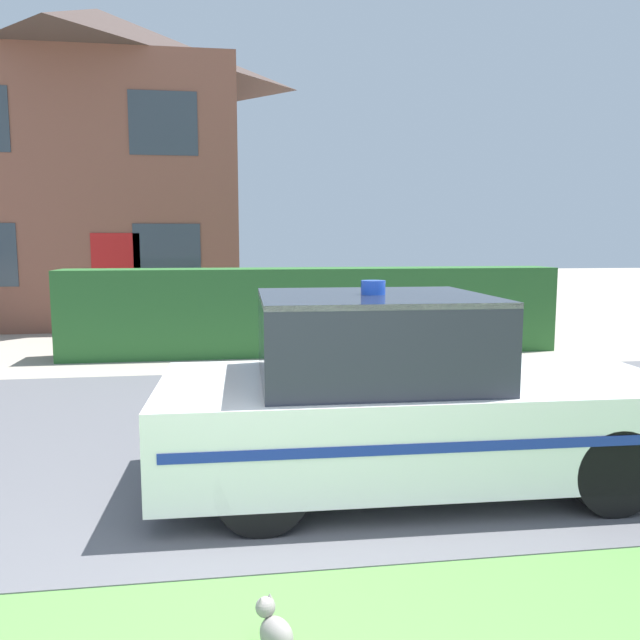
{
  "coord_description": "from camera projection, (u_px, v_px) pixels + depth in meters",
  "views": [
    {
      "loc": [
        0.05,
        -2.25,
        1.92
      ],
      "look_at": [
        1.03,
        4.6,
        1.05
      ],
      "focal_mm": 35.0,
      "sensor_mm": 36.0,
      "label": 1
    }
  ],
  "objects": [
    {
      "name": "wheelie_bin",
      "position": [
        485.0,
        310.0,
        12.21
      ],
      "size": [
        0.82,
        0.84,
        1.15
      ],
      "rotation": [
        0.0,
        0.0,
        -0.36
      ],
      "color": "#474C8C",
      "rests_on": "ground"
    },
    {
      "name": "road_strip",
      "position": [
        229.0,
        431.0,
        6.34
      ],
      "size": [
        28.0,
        5.64,
        0.01
      ],
      "primitive_type": "cube",
      "color": "#5B5B60",
      "rests_on": "ground"
    },
    {
      "name": "cat",
      "position": [
        274.0,
        630.0,
        2.94
      ],
      "size": [
        0.22,
        0.29,
        0.25
      ],
      "rotation": [
        0.0,
        0.0,
        2.17
      ],
      "color": "gray",
      "rests_on": "ground"
    },
    {
      "name": "police_car",
      "position": [
        403.0,
        398.0,
        4.9
      ],
      "size": [
        3.99,
        1.78,
        1.61
      ],
      "rotation": [
        0.0,
        0.0,
        -0.02
      ],
      "color": "black",
      "rests_on": "road_strip"
    },
    {
      "name": "house_left",
      "position": [
        104.0,
        164.0,
        15.98
      ],
      "size": [
        7.09,
        7.02,
        7.68
      ],
      "color": "brown",
      "rests_on": "ground"
    },
    {
      "name": "garden_hedge",
      "position": [
        315.0,
        311.0,
        10.75
      ],
      "size": [
        8.44,
        0.84,
        1.47
      ],
      "primitive_type": "cube",
      "color": "#2D662D",
      "rests_on": "ground"
    }
  ]
}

